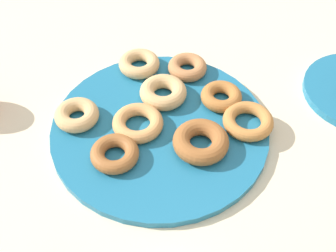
{
  "coord_description": "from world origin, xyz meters",
  "views": [
    {
      "loc": [
        0.23,
        0.45,
        0.59
      ],
      "look_at": [
        0.0,
        0.03,
        0.04
      ],
      "focal_mm": 46.37,
      "sensor_mm": 36.0,
      "label": 1
    }
  ],
  "objects_px": {
    "donut_plate": "(160,129)",
    "donut_8": "(77,115)",
    "donut_0": "(248,121)",
    "donut_4": "(115,154)",
    "donut_7": "(163,92)",
    "donut_6": "(139,64)",
    "donut_2": "(222,97)",
    "donut_1": "(138,123)",
    "donut_3": "(201,142)",
    "donut_5": "(187,67)"
  },
  "relations": [
    {
      "from": "donut_2",
      "to": "donut_8",
      "type": "relative_size",
      "value": 0.97
    },
    {
      "from": "donut_3",
      "to": "donut_2",
      "type": "bearing_deg",
      "value": -141.47
    },
    {
      "from": "donut_1",
      "to": "donut_2",
      "type": "relative_size",
      "value": 1.17
    },
    {
      "from": "donut_4",
      "to": "donut_7",
      "type": "bearing_deg",
      "value": -147.88
    },
    {
      "from": "donut_0",
      "to": "donut_1",
      "type": "xyz_separation_m",
      "value": [
        0.17,
        -0.09,
        0.0
      ]
    },
    {
      "from": "donut_4",
      "to": "donut_6",
      "type": "height_order",
      "value": "donut_6"
    },
    {
      "from": "donut_3",
      "to": "donut_6",
      "type": "height_order",
      "value": "donut_3"
    },
    {
      "from": "donut_3",
      "to": "donut_4",
      "type": "xyz_separation_m",
      "value": [
        0.14,
        -0.05,
        -0.0
      ]
    },
    {
      "from": "donut_plate",
      "to": "donut_0",
      "type": "distance_m",
      "value": 0.16
    },
    {
      "from": "donut_6",
      "to": "donut_7",
      "type": "height_order",
      "value": "donut_7"
    },
    {
      "from": "donut_5",
      "to": "donut_6",
      "type": "xyz_separation_m",
      "value": [
        0.08,
        -0.06,
        0.0
      ]
    },
    {
      "from": "donut_2",
      "to": "donut_7",
      "type": "distance_m",
      "value": 0.11
    },
    {
      "from": "donut_plate",
      "to": "donut_3",
      "type": "xyz_separation_m",
      "value": [
        -0.04,
        0.08,
        0.02
      ]
    },
    {
      "from": "donut_plate",
      "to": "donut_8",
      "type": "height_order",
      "value": "donut_8"
    },
    {
      "from": "donut_plate",
      "to": "donut_4",
      "type": "distance_m",
      "value": 0.1
    },
    {
      "from": "donut_5",
      "to": "donut_8",
      "type": "bearing_deg",
      "value": 3.87
    },
    {
      "from": "donut_2",
      "to": "donut_5",
      "type": "distance_m",
      "value": 0.1
    },
    {
      "from": "donut_4",
      "to": "donut_6",
      "type": "bearing_deg",
      "value": -126.7
    },
    {
      "from": "donut_4",
      "to": "donut_7",
      "type": "distance_m",
      "value": 0.16
    },
    {
      "from": "donut_4",
      "to": "donut_5",
      "type": "xyz_separation_m",
      "value": [
        -0.21,
        -0.13,
        0.0
      ]
    },
    {
      "from": "donut_3",
      "to": "donut_8",
      "type": "xyz_separation_m",
      "value": [
        0.16,
        -0.16,
        -0.0
      ]
    },
    {
      "from": "donut_1",
      "to": "donut_7",
      "type": "distance_m",
      "value": 0.09
    },
    {
      "from": "donut_0",
      "to": "donut_7",
      "type": "height_order",
      "value": "donut_7"
    },
    {
      "from": "donut_7",
      "to": "donut_8",
      "type": "xyz_separation_m",
      "value": [
        0.16,
        -0.02,
        -0.0
      ]
    },
    {
      "from": "donut_0",
      "to": "donut_6",
      "type": "height_order",
      "value": "donut_6"
    },
    {
      "from": "donut_1",
      "to": "donut_6",
      "type": "distance_m",
      "value": 0.16
    },
    {
      "from": "donut_plate",
      "to": "donut_5",
      "type": "height_order",
      "value": "donut_5"
    },
    {
      "from": "donut_1",
      "to": "donut_2",
      "type": "distance_m",
      "value": 0.17
    },
    {
      "from": "donut_3",
      "to": "donut_6",
      "type": "distance_m",
      "value": 0.23
    },
    {
      "from": "donut_8",
      "to": "donut_3",
      "type": "bearing_deg",
      "value": 134.79
    },
    {
      "from": "donut_0",
      "to": "donut_8",
      "type": "bearing_deg",
      "value": -31.53
    },
    {
      "from": "donut_0",
      "to": "donut_7",
      "type": "distance_m",
      "value": 0.17
    },
    {
      "from": "donut_plate",
      "to": "donut_6",
      "type": "height_order",
      "value": "donut_6"
    },
    {
      "from": "donut_2",
      "to": "donut_plate",
      "type": "bearing_deg",
      "value": -1.06
    },
    {
      "from": "donut_2",
      "to": "donut_8",
      "type": "bearing_deg",
      "value": -19.16
    },
    {
      "from": "donut_4",
      "to": "donut_7",
      "type": "height_order",
      "value": "donut_7"
    },
    {
      "from": "donut_plate",
      "to": "donut_1",
      "type": "height_order",
      "value": "donut_1"
    },
    {
      "from": "donut_5",
      "to": "donut_plate",
      "type": "bearing_deg",
      "value": 40.88
    },
    {
      "from": "donut_6",
      "to": "donut_1",
      "type": "bearing_deg",
      "value": 62.61
    },
    {
      "from": "donut_0",
      "to": "donut_5",
      "type": "distance_m",
      "value": 0.18
    },
    {
      "from": "donut_plate",
      "to": "donut_5",
      "type": "distance_m",
      "value": 0.16
    },
    {
      "from": "donut_1",
      "to": "donut_8",
      "type": "bearing_deg",
      "value": -38.48
    },
    {
      "from": "donut_0",
      "to": "donut_5",
      "type": "relative_size",
      "value": 1.17
    },
    {
      "from": "donut_plate",
      "to": "donut_2",
      "type": "bearing_deg",
      "value": 178.94
    },
    {
      "from": "donut_plate",
      "to": "donut_3",
      "type": "distance_m",
      "value": 0.09
    },
    {
      "from": "donut_6",
      "to": "donut_8",
      "type": "bearing_deg",
      "value": 24.17
    },
    {
      "from": "donut_5",
      "to": "donut_0",
      "type": "bearing_deg",
      "value": 96.62
    },
    {
      "from": "donut_1",
      "to": "donut_3",
      "type": "xyz_separation_m",
      "value": [
        -0.07,
        0.09,
        0.0
      ]
    },
    {
      "from": "donut_2",
      "to": "donut_7",
      "type": "height_order",
      "value": "donut_7"
    },
    {
      "from": "donut_0",
      "to": "donut_8",
      "type": "height_order",
      "value": "donut_8"
    }
  ]
}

